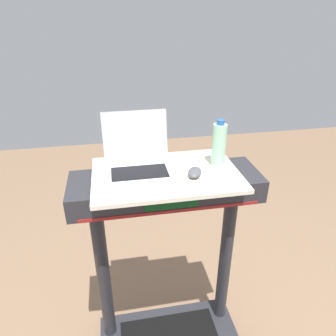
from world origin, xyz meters
TOP-DOWN VIEW (x-y plane):
  - desk_board at (0.00, 0.70)m, footprint 0.68×0.44m
  - laptop at (-0.12, 0.75)m, footprint 0.31×0.29m
  - computer_mouse at (0.12, 0.65)m, footprint 0.09×0.12m
  - water_bottle at (0.26, 0.73)m, footprint 0.07×0.07m

SIDE VIEW (x-z plane):
  - desk_board at x=0.00m, z-range 1.17..1.19m
  - computer_mouse at x=0.12m, z-range 1.19..1.22m
  - laptop at x=-0.12m, z-range 1.11..1.37m
  - water_bottle at x=0.26m, z-range 1.18..1.41m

